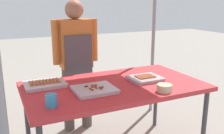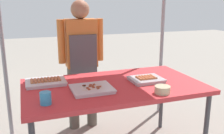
{
  "view_description": "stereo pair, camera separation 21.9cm",
  "coord_description": "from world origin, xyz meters",
  "px_view_note": "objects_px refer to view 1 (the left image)",
  "views": [
    {
      "loc": [
        -0.95,
        -1.97,
        1.48
      ],
      "look_at": [
        0.0,
        0.05,
        0.9
      ],
      "focal_mm": 40.75,
      "sensor_mm": 36.0,
      "label": 1
    },
    {
      "loc": [
        -0.74,
        -2.06,
        1.48
      ],
      "look_at": [
        0.0,
        0.05,
        0.9
      ],
      "focal_mm": 40.75,
      "sensor_mm": 36.0,
      "label": 2
    }
  ],
  "objects_px": {
    "tray_meat_skewers": "(94,90)",
    "vendor_woman": "(76,57)",
    "condiment_bowl": "(164,88)",
    "tray_grilled_sausages": "(145,78)",
    "stall_table": "(114,90)",
    "tray_pork_links": "(45,84)",
    "drink_cup_near_edge": "(51,101)"
  },
  "relations": [
    {
      "from": "tray_pork_links",
      "to": "drink_cup_near_edge",
      "type": "relative_size",
      "value": 3.79
    },
    {
      "from": "tray_grilled_sausages",
      "to": "tray_pork_links",
      "type": "distance_m",
      "value": 0.93
    },
    {
      "from": "tray_grilled_sausages",
      "to": "condiment_bowl",
      "type": "distance_m",
      "value": 0.33
    },
    {
      "from": "stall_table",
      "to": "vendor_woman",
      "type": "relative_size",
      "value": 1.07
    },
    {
      "from": "stall_table",
      "to": "drink_cup_near_edge",
      "type": "relative_size",
      "value": 17.09
    },
    {
      "from": "stall_table",
      "to": "condiment_bowl",
      "type": "relative_size",
      "value": 12.36
    },
    {
      "from": "tray_meat_skewers",
      "to": "vendor_woman",
      "type": "height_order",
      "value": "vendor_woman"
    },
    {
      "from": "tray_pork_links",
      "to": "condiment_bowl",
      "type": "distance_m",
      "value": 1.04
    },
    {
      "from": "tray_grilled_sausages",
      "to": "vendor_woman",
      "type": "xyz_separation_m",
      "value": [
        -0.45,
        0.74,
        0.11
      ]
    },
    {
      "from": "stall_table",
      "to": "tray_grilled_sausages",
      "type": "xyz_separation_m",
      "value": [
        0.32,
        -0.02,
        0.07
      ]
    },
    {
      "from": "tray_grilled_sausages",
      "to": "condiment_bowl",
      "type": "relative_size",
      "value": 2.34
    },
    {
      "from": "condiment_bowl",
      "to": "vendor_woman",
      "type": "bearing_deg",
      "value": 111.64
    },
    {
      "from": "stall_table",
      "to": "tray_grilled_sausages",
      "type": "relative_size",
      "value": 5.28
    },
    {
      "from": "tray_pork_links",
      "to": "condiment_bowl",
      "type": "bearing_deg",
      "value": -32.91
    },
    {
      "from": "tray_pork_links",
      "to": "tray_meat_skewers",
      "type": "bearing_deg",
      "value": -42.71
    },
    {
      "from": "stall_table",
      "to": "tray_meat_skewers",
      "type": "bearing_deg",
      "value": -156.56
    },
    {
      "from": "tray_pork_links",
      "to": "vendor_woman",
      "type": "xyz_separation_m",
      "value": [
        0.45,
        0.51,
        0.11
      ]
    },
    {
      "from": "stall_table",
      "to": "vendor_woman",
      "type": "distance_m",
      "value": 0.76
    },
    {
      "from": "condiment_bowl",
      "to": "drink_cup_near_edge",
      "type": "relative_size",
      "value": 1.38
    },
    {
      "from": "stall_table",
      "to": "tray_pork_links",
      "type": "relative_size",
      "value": 4.51
    },
    {
      "from": "drink_cup_near_edge",
      "to": "vendor_woman",
      "type": "bearing_deg",
      "value": 63.49
    },
    {
      "from": "vendor_woman",
      "to": "tray_pork_links",
      "type": "bearing_deg",
      "value": 48.37
    },
    {
      "from": "tray_meat_skewers",
      "to": "condiment_bowl",
      "type": "xyz_separation_m",
      "value": [
        0.53,
        -0.25,
        0.01
      ]
    },
    {
      "from": "tray_pork_links",
      "to": "condiment_bowl",
      "type": "xyz_separation_m",
      "value": [
        0.88,
        -0.57,
        0.01
      ]
    },
    {
      "from": "tray_grilled_sausages",
      "to": "tray_pork_links",
      "type": "xyz_separation_m",
      "value": [
        -0.9,
        0.23,
        0.0
      ]
    },
    {
      "from": "condiment_bowl",
      "to": "drink_cup_near_edge",
      "type": "xyz_separation_m",
      "value": [
        -0.92,
        0.08,
        0.02
      ]
    },
    {
      "from": "condiment_bowl",
      "to": "vendor_woman",
      "type": "relative_size",
      "value": 0.09
    },
    {
      "from": "tray_grilled_sausages",
      "to": "vendor_woman",
      "type": "bearing_deg",
      "value": 121.1
    },
    {
      "from": "tray_pork_links",
      "to": "condiment_bowl",
      "type": "height_order",
      "value": "condiment_bowl"
    },
    {
      "from": "tray_pork_links",
      "to": "drink_cup_near_edge",
      "type": "xyz_separation_m",
      "value": [
        -0.04,
        -0.48,
        0.03
      ]
    },
    {
      "from": "condiment_bowl",
      "to": "vendor_woman",
      "type": "distance_m",
      "value": 1.16
    },
    {
      "from": "tray_grilled_sausages",
      "to": "tray_meat_skewers",
      "type": "distance_m",
      "value": 0.56
    }
  ]
}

